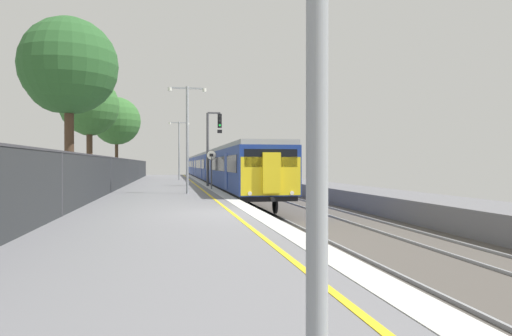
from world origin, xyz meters
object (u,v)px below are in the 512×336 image
Objects in this scene: background_tree_right at (89,109)px; signal_gantry at (211,140)px; platform_lamp_mid at (187,130)px; background_tree_left at (67,70)px; platform_lamp_far at (179,146)px; commuter_train_at_platform at (211,167)px; background_tree_centre at (117,122)px; speed_limit_sign at (211,164)px.

signal_gantry is at bearing -13.90° from background_tree_right.
background_tree_left is at bearing -156.95° from platform_lamp_mid.
signal_gantry is at bearing -81.76° from platform_lamp_far.
commuter_train_at_platform is 11.62× the size of signal_gantry.
background_tree_centre is 0.96× the size of background_tree_right.
platform_lamp_far reaches higher than platform_lamp_mid.
background_tree_left is 12.79m from background_tree_right.
background_tree_left reaches higher than platform_lamp_far.
platform_lamp_mid is at bearing -90.00° from platform_lamp_far.
background_tree_centre is (0.00, 20.57, -0.55)m from background_tree_left.
platform_lamp_mid is at bearing -97.78° from commuter_train_at_platform.
platform_lamp_mid reaches higher than speed_limit_sign.
background_tree_centre is at bearing -141.25° from commuter_train_at_platform.
background_tree_right is (-6.58, -11.65, 2.15)m from platform_lamp_far.
platform_lamp_far is 13.55m from background_tree_right.
background_tree_right reaches higher than speed_limit_sign.
commuter_train_at_platform is 7.78× the size of background_tree_right.
platform_lamp_far is 6.97m from background_tree_centre.
platform_lamp_mid is 22.04m from platform_lamp_far.
platform_lamp_mid is 0.98× the size of platform_lamp_far.
background_tree_right is (-10.06, -15.04, 4.28)m from commuter_train_at_platform.
signal_gantry is at bearing 85.00° from speed_limit_sign.
commuter_train_at_platform is at bearing 85.05° from speed_limit_sign.
background_tree_centre reaches higher than platform_lamp_far.
platform_lamp_far is 0.74× the size of background_tree_right.
speed_limit_sign is at bearing 68.38° from platform_lamp_mid.
platform_lamp_far is 0.70× the size of background_tree_left.
commuter_train_at_platform is at bearing 56.24° from background_tree_right.
background_tree_left is (-5.51, -2.35, 2.51)m from platform_lamp_mid.
signal_gantry reaches higher than speed_limit_sign.
signal_gantry is 12.63m from background_tree_centre.
commuter_train_at_platform is 10.56× the size of platform_lamp_far.
background_tree_left is at bearing -107.93° from commuter_train_at_platform.
background_tree_left reaches higher than background_tree_right.
background_tree_left reaches higher than signal_gantry.
commuter_train_at_platform is 7.41× the size of background_tree_left.
commuter_train_at_platform is 18.60m from background_tree_right.
speed_limit_sign is 10.55m from background_tree_left.
commuter_train_at_platform is 29.56m from background_tree_left.
speed_limit_sign is 0.31× the size of background_tree_right.
speed_limit_sign is at bearing -37.42° from background_tree_right.
signal_gantry reaches higher than commuter_train_at_platform.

